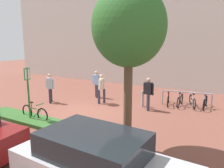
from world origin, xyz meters
TOP-DOWN VIEW (x-y plane):
  - ground_plane at (0.00, 0.00)m, footprint 60.00×60.00m
  - building_facade at (0.00, 8.47)m, footprint 28.00×1.20m
  - planter_strip at (-0.50, -2.12)m, footprint 7.00×1.10m
  - tree_sidewalk at (3.48, -2.15)m, footprint 2.35×2.35m
  - parking_sign_post at (-1.43, -2.12)m, footprint 0.09×0.36m
  - bike_at_sign at (-1.34, -1.93)m, footprint 1.68×0.42m
  - bike_rack_cluster at (4.23, 3.79)m, footprint 2.63×1.85m
  - bollard_steel at (2.14, 2.52)m, footprint 0.16×0.16m
  - person_shirt_blue at (-0.17, 1.93)m, footprint 0.35×0.59m
  - person_suited_dark at (2.61, 2.13)m, footprint 0.60×0.42m
  - person_casual_tan at (-2.90, 0.62)m, footprint 0.61×0.42m
  - person_shirt_white at (-1.20, 2.95)m, footprint 0.61×0.31m
  - car_silver_sedan at (3.98, -4.68)m, footprint 4.37×2.17m

SIDE VIEW (x-z plane):
  - ground_plane at x=0.00m, z-range 0.00..0.00m
  - planter_strip at x=-0.50m, z-range 0.00..0.16m
  - bike_rack_cluster at x=4.23m, z-range -0.07..0.76m
  - bike_at_sign at x=-1.34m, z-range -0.08..0.78m
  - bollard_steel at x=2.14m, z-range 0.00..0.90m
  - car_silver_sedan at x=3.98m, z-range -0.01..1.53m
  - person_shirt_blue at x=-0.17m, z-range 0.12..1.84m
  - person_suited_dark at x=2.61m, z-range 0.12..1.84m
  - person_casual_tan at x=-2.90m, z-range 0.12..1.84m
  - person_shirt_white at x=-1.20m, z-range 0.12..1.84m
  - parking_sign_post at x=-1.43m, z-range 0.38..2.83m
  - tree_sidewalk at x=3.48m, z-range 1.34..6.68m
  - building_facade at x=0.00m, z-range 0.00..10.00m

